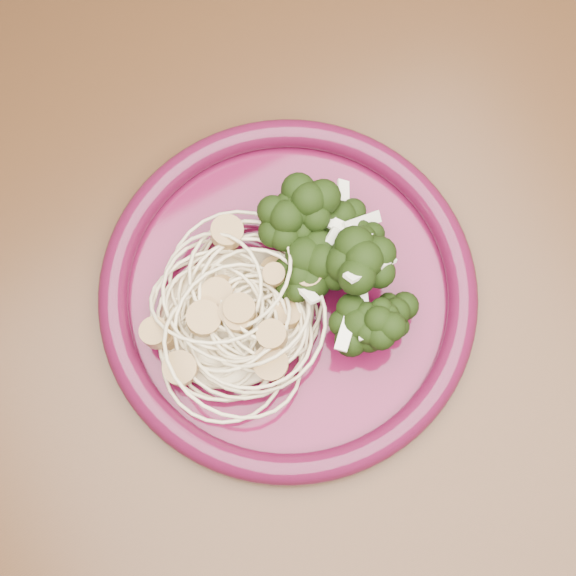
{
  "coord_description": "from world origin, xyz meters",
  "views": [
    {
      "loc": [
        -0.01,
        -0.2,
        1.33
      ],
      "look_at": [
        0.07,
        -0.05,
        0.77
      ],
      "focal_mm": 50.0,
      "sensor_mm": 36.0,
      "label": 1
    }
  ],
  "objects": [
    {
      "name": "onion_garnish",
      "position": [
        0.12,
        -0.05,
        0.81
      ],
      "size": [
        0.07,
        0.1,
        0.05
      ],
      "primitive_type": null,
      "rotation": [
        0.0,
        0.0,
        -0.03
      ],
      "color": "#F3F0CE",
      "rests_on": "broccoli_pile"
    },
    {
      "name": "spaghetti_pile",
      "position": [
        0.03,
        -0.05,
        0.77
      ],
      "size": [
        0.12,
        0.11,
        0.03
      ],
      "primitive_type": "ellipsoid",
      "rotation": [
        0.0,
        0.0,
        -0.03
      ],
      "color": "beige",
      "rests_on": "dinner_plate"
    },
    {
      "name": "dining_table",
      "position": [
        0.0,
        0.0,
        0.65
      ],
      "size": [
        1.2,
        0.8,
        0.75
      ],
      "color": "#472814",
      "rests_on": "ground"
    },
    {
      "name": "scallop_cluster",
      "position": [
        0.03,
        -0.05,
        0.8
      ],
      "size": [
        0.13,
        0.13,
        0.04
      ],
      "primitive_type": null,
      "rotation": [
        0.0,
        0.0,
        -0.03
      ],
      "color": "#AB844A",
      "rests_on": "spaghetti_pile"
    },
    {
      "name": "broccoli_pile",
      "position": [
        0.12,
        -0.05,
        0.78
      ],
      "size": [
        0.09,
        0.15,
        0.05
      ],
      "primitive_type": "ellipsoid",
      "rotation": [
        0.0,
        0.0,
        -0.03
      ],
      "color": "black",
      "rests_on": "dinner_plate"
    },
    {
      "name": "dinner_plate",
      "position": [
        0.07,
        -0.05,
        0.76
      ],
      "size": [
        0.29,
        0.29,
        0.02
      ],
      "rotation": [
        0.0,
        0.0,
        -0.03
      ],
      "color": "#4F0B25",
      "rests_on": "dining_table"
    }
  ]
}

